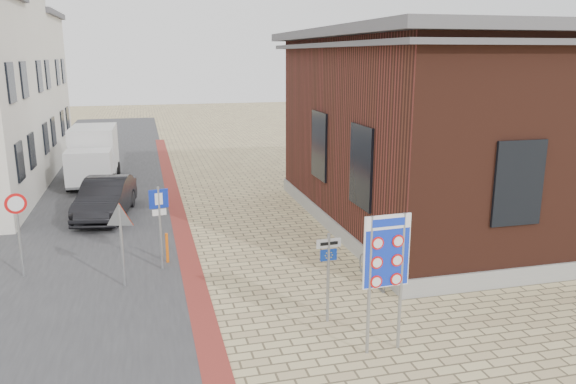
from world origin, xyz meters
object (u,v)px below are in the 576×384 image
bollard (167,248)px  box_truck (93,155)px  sedan (106,198)px  parking_sign (159,214)px  essen_sign (328,265)px  border_sign (387,254)px

bollard → box_truck: bearing=103.6°
box_truck → bollard: 12.04m
sedan → parking_sign: size_ratio=1.84×
sedan → essen_sign: size_ratio=2.10×
border_sign → sedan: bearing=114.3°
sedan → bollard: (1.99, -5.48, -0.28)m
parking_sign → essen_sign: bearing=-61.9°
box_truck → parking_sign: (2.66, -12.17, 0.30)m
sedan → border_sign: (6.05, -11.71, 1.37)m
box_truck → bollard: size_ratio=5.51×
essen_sign → parking_sign: size_ratio=0.87×
parking_sign → sedan: bearing=94.8°
essen_sign → box_truck: bearing=107.8°
essen_sign → parking_sign: bearing=127.2°
border_sign → bollard: border_sign is taller
sedan → bollard: bearing=-60.7°
essen_sign → bollard: 5.86m
box_truck → parking_sign: bearing=-76.2°
sedan → box_truck: box_truck is taller
essen_sign → parking_sign: 5.50m
sedan → parking_sign: parking_sign is taller
sedan → essen_sign: (5.36, -10.18, 0.64)m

